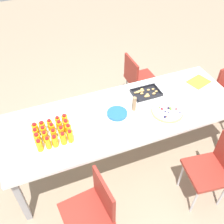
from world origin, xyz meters
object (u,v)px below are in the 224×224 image
Objects in this scene: juice_bottle_6 at (45,137)px; juice_bottle_7 at (54,135)px; juice_bottle_15 at (35,129)px; cardboard_tube at (134,104)px; juice_bottle_4 at (70,136)px; paper_folder at (199,82)px; juice_bottle_10 at (36,134)px; juice_bottle_12 at (52,129)px; juice_bottle_5 at (38,140)px; juice_bottle_13 at (60,127)px; chair_near_left at (92,208)px; juice_bottle_9 at (69,130)px; fruit_pizza at (167,111)px; juice_bottle_11 at (44,132)px; juice_bottle_18 at (58,122)px; juice_bottle_19 at (65,120)px; juice_bottle_2 at (55,141)px; juice_bottle_0 at (39,145)px; party_table at (123,117)px; juice_bottle_17 at (50,125)px; juice_bottle_3 at (63,139)px; juice_bottle_8 at (62,132)px; juice_bottle_16 at (42,127)px; plate_stack at (117,113)px; chair_near_right at (214,167)px; juice_bottle_14 at (66,126)px; chair_far_right at (138,78)px; juice_bottle_1 at (48,143)px; snack_tray at (146,93)px; napkin_stack at (174,80)px.

juice_bottle_7 is (0.08, -0.00, -0.00)m from juice_bottle_6.
juice_bottle_15 is 1.05m from cardboard_tube.
juice_bottle_4 reaches higher than paper_folder.
juice_bottle_12 is at bearing 2.20° from juice_bottle_10.
juice_bottle_13 reaches higher than juice_bottle_5.
juice_bottle_5 is at bearing -160.14° from juice_bottle_13.
juice_bottle_15 is (-0.30, 0.82, 0.32)m from chair_near_left.
juice_bottle_9 is 1.07m from fruit_pizza.
juice_bottle_18 is at bearing 26.27° from juice_bottle_11.
juice_bottle_4 is 1.05× the size of juice_bottle_18.
juice_bottle_6 is 1.00× the size of juice_bottle_12.
juice_bottle_15 is 0.94× the size of juice_bottle_19.
juice_bottle_10 is at bearing 155.79° from juice_bottle_7.
juice_bottle_0 is at bearing 179.77° from juice_bottle_2.
party_table is 17.31× the size of juice_bottle_13.
juice_bottle_19 is (0.16, 0.01, 0.00)m from juice_bottle_17.
juice_bottle_8 reaches higher than juice_bottle_3.
juice_bottle_16 is 0.78m from plate_stack.
paper_folder is at bearing 8.03° from juice_bottle_7.
juice_bottle_10 is 0.99× the size of juice_bottle_11.
juice_bottle_11 is at bearing -174.35° from paper_folder.
party_table is at bearing 8.53° from juice_bottle_9.
juice_bottle_12 is at bearing 28.48° from juice_bottle_5.
juice_bottle_13 reaches higher than chair_near_left.
juice_bottle_4 reaches higher than juice_bottle_2.
juice_bottle_0 is 0.23m from juice_bottle_3.
juice_bottle_13 is at bearing 66.88° from chair_near_right.
juice_bottle_6 is (0.07, 0.08, 0.00)m from juice_bottle_0.
juice_bottle_3 is (0.23, -0.00, 0.00)m from juice_bottle_0.
juice_bottle_13 is 0.07m from juice_bottle_14.
juice_bottle_16 is at bearing 141.46° from juice_bottle_12.
chair_near_left is (-0.62, -0.77, -0.20)m from party_table.
juice_bottle_14 is at bearing 89.66° from juice_bottle_4.
juice_bottle_9 is 0.76m from cardboard_tube.
juice_bottle_17 is 0.79× the size of cardboard_tube.
juice_bottle_2 is 1.01× the size of juice_bottle_16.
juice_bottle_4 reaches higher than juice_bottle_10.
juice_bottle_5 is at bearing -178.84° from juice_bottle_9.
juice_bottle_7 is at bearing -57.08° from chair_far_right.
juice_bottle_9 is 1.01× the size of juice_bottle_19.
paper_folder is at bearing 27.21° from fruit_pizza.
juice_bottle_1 is 1.00× the size of juice_bottle_12.
juice_bottle_19 is at bearing -58.69° from chair_far_right.
juice_bottle_0 is 0.16m from juice_bottle_11.
snack_tray reaches higher than party_table.
paper_folder is at bearing 10.10° from juice_bottle_1.
juice_bottle_0 is 0.97× the size of juice_bottle_14.
juice_bottle_12 is 1.16m from snack_tray.
juice_bottle_1 is at bearing -0.89° from juice_bottle_0.
napkin_stack is at bearing 10.77° from juice_bottle_10.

